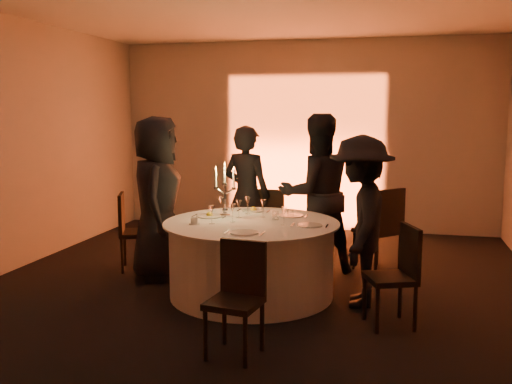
% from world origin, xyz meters
% --- Properties ---
extents(floor, '(7.00, 7.00, 0.00)m').
position_xyz_m(floor, '(0.00, 0.00, 0.00)').
color(floor, black).
rests_on(floor, ground).
extents(wall_back, '(7.00, 0.00, 7.00)m').
position_xyz_m(wall_back, '(0.00, 3.50, 1.50)').
color(wall_back, '#AFABA2').
rests_on(wall_back, floor).
extents(wall_front, '(7.00, 0.00, 7.00)m').
position_xyz_m(wall_front, '(0.00, -3.50, 1.50)').
color(wall_front, '#AFABA2').
rests_on(wall_front, floor).
extents(uplighter_fixture, '(0.25, 0.12, 0.10)m').
position_xyz_m(uplighter_fixture, '(0.00, 3.20, 0.05)').
color(uplighter_fixture, black).
rests_on(uplighter_fixture, floor).
extents(banquet_table, '(1.80, 1.80, 0.77)m').
position_xyz_m(banquet_table, '(0.00, 0.00, 0.38)').
color(banquet_table, black).
rests_on(banquet_table, floor).
extents(chair_left, '(0.53, 0.52, 0.92)m').
position_xyz_m(chair_left, '(-1.63, 0.58, 0.52)').
color(chair_left, black).
rests_on(chair_left, floor).
extents(chair_back_left, '(0.44, 0.44, 0.94)m').
position_xyz_m(chair_back_left, '(-0.09, 1.32, 0.53)').
color(chair_back_left, black).
rests_on(chair_back_left, floor).
extents(chair_back_right, '(0.62, 0.62, 1.01)m').
position_xyz_m(chair_back_right, '(1.29, 1.17, 0.57)').
color(chair_back_right, black).
rests_on(chair_back_right, floor).
extents(chair_right, '(0.51, 0.51, 0.90)m').
position_xyz_m(chair_right, '(1.47, -0.52, 0.50)').
color(chair_right, black).
rests_on(chair_right, floor).
extents(chair_front, '(0.44, 0.44, 0.88)m').
position_xyz_m(chair_front, '(0.25, -1.40, 0.50)').
color(chair_front, black).
rests_on(chair_front, floor).
extents(guest_left, '(0.81, 1.02, 1.84)m').
position_xyz_m(guest_left, '(-1.18, 0.33, 0.92)').
color(guest_left, black).
rests_on(guest_left, floor).
extents(guest_back_left, '(0.72, 0.57, 1.72)m').
position_xyz_m(guest_back_left, '(-0.37, 1.21, 0.86)').
color(guest_back_left, black).
rests_on(guest_back_left, floor).
extents(guest_back_right, '(1.13, 1.05, 1.86)m').
position_xyz_m(guest_back_right, '(0.53, 1.00, 0.93)').
color(guest_back_right, black).
rests_on(guest_back_right, floor).
extents(guest_right, '(0.64, 1.09, 1.67)m').
position_xyz_m(guest_right, '(1.10, -0.03, 0.83)').
color(guest_right, black).
rests_on(guest_right, floor).
extents(plate_left, '(0.36, 0.28, 0.08)m').
position_xyz_m(plate_left, '(-0.50, 0.17, 0.79)').
color(plate_left, white).
rests_on(plate_left, banquet_table).
extents(plate_back_left, '(0.35, 0.25, 0.08)m').
position_xyz_m(plate_back_left, '(-0.13, 0.60, 0.79)').
color(plate_back_left, white).
rests_on(plate_back_left, banquet_table).
extents(plate_back_right, '(0.35, 0.28, 0.01)m').
position_xyz_m(plate_back_right, '(0.33, 0.41, 0.78)').
color(plate_back_right, white).
rests_on(plate_back_right, banquet_table).
extents(plate_right, '(0.36, 0.25, 0.01)m').
position_xyz_m(plate_right, '(0.61, -0.07, 0.78)').
color(plate_right, white).
rests_on(plate_right, banquet_table).
extents(plate_front, '(0.36, 0.27, 0.01)m').
position_xyz_m(plate_front, '(0.07, -0.56, 0.78)').
color(plate_front, white).
rests_on(plate_front, banquet_table).
extents(coffee_cup, '(0.11, 0.11, 0.07)m').
position_xyz_m(coffee_cup, '(-0.53, -0.25, 0.80)').
color(coffee_cup, white).
rests_on(coffee_cup, banquet_table).
extents(candelabra, '(0.25, 0.12, 0.59)m').
position_xyz_m(candelabra, '(-0.35, 0.24, 0.97)').
color(candelabra, silver).
rests_on(candelabra, banquet_table).
extents(wine_glass_a, '(0.07, 0.07, 0.19)m').
position_xyz_m(wine_glass_a, '(-0.18, 0.18, 0.91)').
color(wine_glass_a, silver).
rests_on(wine_glass_a, banquet_table).
extents(wine_glass_b, '(0.07, 0.07, 0.19)m').
position_xyz_m(wine_glass_b, '(-0.18, -0.07, 0.91)').
color(wine_glass_b, silver).
rests_on(wine_glass_b, banquet_table).
extents(wine_glass_c, '(0.07, 0.07, 0.19)m').
position_xyz_m(wine_glass_c, '(-0.43, 0.34, 0.91)').
color(wine_glass_c, silver).
rests_on(wine_glass_c, banquet_table).
extents(wine_glass_d, '(0.07, 0.07, 0.19)m').
position_xyz_m(wine_glass_d, '(0.06, 0.27, 0.91)').
color(wine_glass_d, silver).
rests_on(wine_glass_d, banquet_table).
extents(wine_glass_e, '(0.07, 0.07, 0.19)m').
position_xyz_m(wine_glass_e, '(-0.15, 0.42, 0.91)').
color(wine_glass_e, silver).
rests_on(wine_glass_e, banquet_table).
extents(wine_glass_f, '(0.07, 0.07, 0.19)m').
position_xyz_m(wine_glass_f, '(0.36, -0.12, 0.91)').
color(wine_glass_f, silver).
rests_on(wine_glass_f, banquet_table).
extents(wine_glass_g, '(0.07, 0.07, 0.19)m').
position_xyz_m(wine_glass_g, '(-0.36, -0.20, 0.91)').
color(wine_glass_g, silver).
rests_on(wine_glass_g, banquet_table).
extents(tumbler_a, '(0.07, 0.07, 0.09)m').
position_xyz_m(tumbler_a, '(0.35, 0.31, 0.82)').
color(tumbler_a, silver).
rests_on(tumbler_a, banquet_table).
extents(tumbler_b, '(0.07, 0.07, 0.09)m').
position_xyz_m(tumbler_b, '(0.22, 0.18, 0.82)').
color(tumbler_b, silver).
rests_on(tumbler_b, banquet_table).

